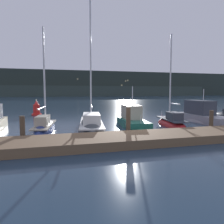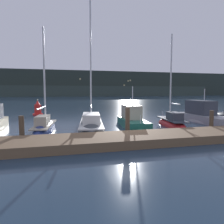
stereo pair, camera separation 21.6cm
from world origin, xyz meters
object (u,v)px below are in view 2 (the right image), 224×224
Objects in this scene: sailboat_berth_3 at (45,130)px; sailboat_berth_6 at (172,124)px; motorboat_berth_7 at (204,119)px; motorboat_berth_5 at (132,123)px; channel_buoy at (38,109)px; sailboat_berth_4 at (91,127)px.

sailboat_berth_3 is 9.98m from sailboat_berth_6.
motorboat_berth_7 is at bearing 4.66° from sailboat_berth_3.
motorboat_berth_5 reaches higher than channel_buoy.
motorboat_berth_5 is 7.11m from motorboat_berth_7.
sailboat_berth_4 reaches higher than sailboat_berth_3.
sailboat_berth_6 is 4.26× the size of channel_buoy.
motorboat_berth_7 is at bearing 3.80° from motorboat_berth_5.
sailboat_berth_6 is 1.12× the size of motorboat_berth_7.
channel_buoy is at bearing 145.37° from motorboat_berth_7.
sailboat_berth_4 is at bearing -173.30° from motorboat_berth_5.
sailboat_berth_4 is 1.59× the size of motorboat_berth_7.
channel_buoy is (-4.58, 11.31, 0.58)m from sailboat_berth_4.
sailboat_berth_3 is 11.65m from channel_buoy.
sailboat_berth_6 is at bearing -45.93° from channel_buoy.
motorboat_berth_5 reaches higher than motorboat_berth_7.
motorboat_berth_7 is 18.37m from channel_buoy.
channel_buoy is at bearing 134.07° from sailboat_berth_6.
motorboat_berth_7 is (3.91, 1.14, 0.17)m from sailboat_berth_6.
sailboat_berth_4 is at bearing -175.25° from motorboat_berth_7.
sailboat_berth_4 is 3.46m from motorboat_berth_5.
sailboat_berth_3 reaches higher than channel_buoy.
sailboat_berth_4 is 6.62m from sailboat_berth_6.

